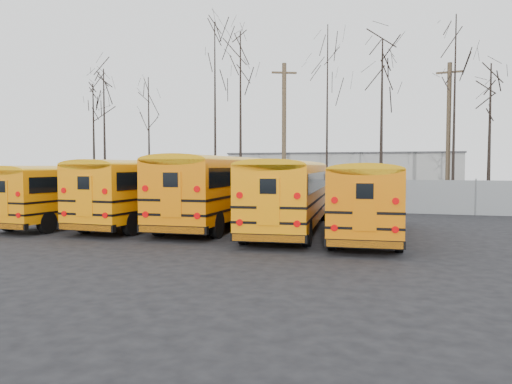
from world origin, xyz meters
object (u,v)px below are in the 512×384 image
(bus_c, at_px, (219,184))
(utility_pole_left, at_px, (284,133))
(bus_a, at_px, (80,189))
(bus_d, at_px, (289,190))
(utility_pole_right, at_px, (448,133))
(bus_b, at_px, (154,187))
(bus_e, at_px, (367,193))

(bus_c, relative_size, utility_pole_left, 1.18)
(bus_a, distance_m, bus_c, 6.83)
(bus_a, relative_size, bus_d, 0.92)
(utility_pole_right, bearing_deg, bus_b, -122.63)
(bus_c, distance_m, utility_pole_right, 19.03)
(bus_a, bearing_deg, bus_b, 15.63)
(bus_d, bearing_deg, bus_b, 168.79)
(bus_a, bearing_deg, bus_c, 14.50)
(bus_c, bearing_deg, utility_pole_left, 88.75)
(bus_c, xyz_separation_m, utility_pole_right, (11.06, 15.17, 3.13))
(bus_b, relative_size, utility_pole_right, 1.14)
(bus_d, bearing_deg, utility_pole_right, 60.39)
(bus_d, bearing_deg, bus_e, -12.58)
(bus_a, relative_size, bus_e, 0.97)
(bus_c, height_order, bus_e, bus_c)
(bus_d, bearing_deg, bus_c, 156.56)
(utility_pole_right, bearing_deg, bus_d, -104.82)
(bus_c, bearing_deg, utility_pole_right, 51.90)
(bus_c, bearing_deg, bus_d, -20.19)
(bus_b, height_order, utility_pole_right, utility_pole_right)
(bus_b, xyz_separation_m, bus_d, (6.78, -0.71, -0.01))
(bus_a, bearing_deg, bus_d, 4.32)
(bus_a, distance_m, utility_pole_left, 16.40)
(bus_e, bearing_deg, bus_d, 169.14)
(utility_pole_left, bearing_deg, bus_e, -88.59)
(bus_e, distance_m, utility_pole_right, 17.61)
(bus_c, height_order, bus_d, bus_c)
(bus_d, height_order, utility_pole_left, utility_pole_left)
(bus_a, height_order, bus_e, bus_e)
(bus_b, relative_size, utility_pole_left, 1.11)
(bus_b, height_order, utility_pole_left, utility_pole_left)
(bus_a, bearing_deg, utility_pole_left, 70.13)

